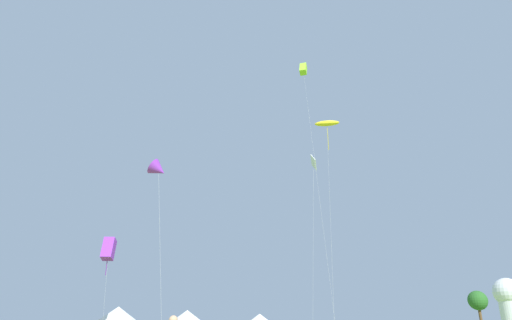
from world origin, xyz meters
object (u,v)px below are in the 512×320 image
kite_purple_box (109,249)px  kite_purple_delta (159,170)px  tree_distant_left (478,301)px  kite_lime_box (303,70)px  kite_yellow_parafoil (327,124)px  observatory_dome (509,299)px  festival_tent_right (187,320)px  festival_tent_center (117,318)px  kite_white_diamond (314,164)px

kite_purple_box → kite_purple_delta: (6.96, -10.42, 6.45)m
kite_purple_delta → tree_distant_left: size_ratio=2.82×
kite_lime_box → tree_distant_left: kite_lime_box is taller
kite_yellow_parafoil → observatory_dome: 71.82m
kite_yellow_parafoil → kite_purple_delta: 28.25m
kite_purple_delta → tree_distant_left: bearing=31.5°
festival_tent_right → tree_distant_left: size_ratio=0.72×
festival_tent_center → kite_white_diamond: bearing=-11.3°
kite_yellow_parafoil → festival_tent_center: bearing=166.9°
observatory_dome → kite_lime_box: bearing=-139.8°
kite_lime_box → festival_tent_center: 43.79m
kite_purple_delta → kite_lime_box: 30.28m
kite_white_diamond → tree_distant_left: kite_white_diamond is taller
kite_yellow_parafoil → kite_lime_box: 9.02m
kite_white_diamond → kite_yellow_parafoil: (2.00, -1.36, 5.81)m
kite_purple_box → festival_tent_center: 12.88m
kite_lime_box → tree_distant_left: bearing=28.4°
festival_tent_right → kite_lime_box: bearing=-25.8°
tree_distant_left → kite_purple_delta: bearing=-148.5°
kite_yellow_parafoil → festival_tent_right: 33.71m
festival_tent_center → festival_tent_right: size_ratio=1.16×
kite_purple_box → kite_lime_box: size_ratio=0.29×
kite_purple_box → observatory_dome: 93.16m
kite_purple_box → kite_purple_delta: size_ratio=0.64×
kite_white_diamond → festival_tent_center: size_ratio=4.80×
kite_yellow_parafoil → kite_lime_box: bearing=-162.5°
kite_white_diamond → festival_tent_center: bearing=168.7°
kite_white_diamond → festival_tent_center: 34.20m
festival_tent_right → observatory_dome: bearing=28.5°
kite_yellow_parafoil → observatory_dome: kite_yellow_parafoil is taller
kite_white_diamond → tree_distant_left: (28.65, 13.80, -18.07)m
kite_white_diamond → kite_yellow_parafoil: kite_yellow_parafoil is taller
kite_purple_box → observatory_dome: kite_purple_box is taller
kite_yellow_parafoil → festival_tent_right: kite_yellow_parafoil is taller
kite_purple_delta → observatory_dome: kite_purple_delta is taller
kite_purple_box → tree_distant_left: (54.70, 18.81, -5.00)m
kite_white_diamond → festival_tent_right: 27.74m
kite_yellow_parafoil → kite_purple_box: bearing=-172.6°
kite_purple_delta → festival_tent_center: bearing=110.1°
kite_yellow_parafoil → observatory_dome: size_ratio=2.68×
festival_tent_center → tree_distant_left: size_ratio=0.83×
festival_tent_center → kite_purple_box: bearing=-86.5°
kite_lime_box → tree_distant_left: 46.88m
kite_purple_box → kite_yellow_parafoil: kite_yellow_parafoil is taller
kite_lime_box → festival_tent_right: kite_lime_box is taller
kite_purple_delta → observatory_dome: (72.35, 59.18, -9.87)m
kite_purple_box → kite_lime_box: 36.86m
kite_yellow_parafoil → kite_purple_delta: (-21.10, -14.08, -12.44)m
observatory_dome → festival_tent_center: bearing=-154.3°
festival_tent_right → observatory_dome: (70.63, 38.40, 4.46)m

